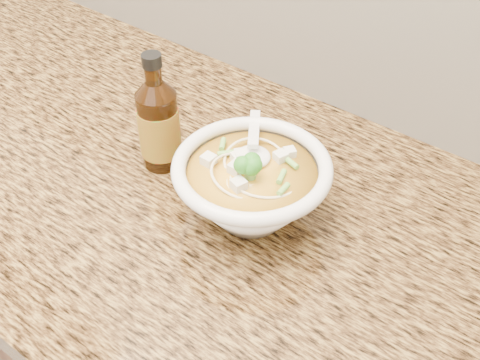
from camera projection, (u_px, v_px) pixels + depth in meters
The scene contains 4 objects.
cabinet at pixel (142, 312), 1.29m from camera, with size 4.00×0.65×0.86m, color #371B10.
counter_slab at pixel (112, 150), 1.00m from camera, with size 4.00×0.68×0.04m, color olive.
soup_bowl at pixel (252, 189), 0.82m from camera, with size 0.22×0.23×0.12m.
hot_sauce_bottle at pixel (159, 125), 0.89m from camera, with size 0.07×0.07×0.19m.
Camera 1 is at (0.64, 1.18, 1.50)m, focal length 45.00 mm.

